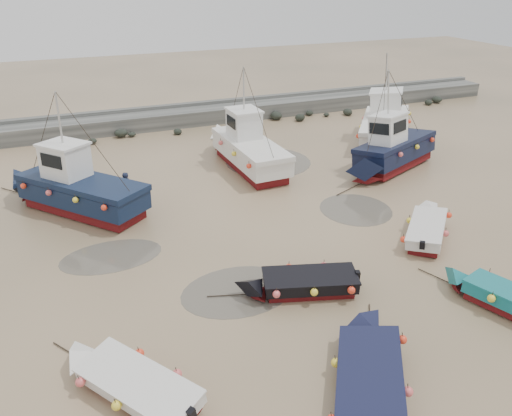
{
  "coord_description": "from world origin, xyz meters",
  "views": [
    {
      "loc": [
        -9.09,
        -17.09,
        11.71
      ],
      "look_at": [
        -1.22,
        2.6,
        1.4
      ],
      "focal_mm": 35.0,
      "sensor_mm": 36.0,
      "label": 1
    }
  ],
  "objects_px": {
    "cabin_boat_0": "(73,187)",
    "cabin_boat_1": "(246,146)",
    "dinghy_1": "(373,371)",
    "cabin_boat_2": "(392,150)",
    "dinghy_4": "(301,281)",
    "dinghy_3": "(429,226)",
    "dinghy_0": "(132,379)",
    "cabin_boat_3": "(387,123)",
    "person": "(128,205)",
    "dinghy_2": "(502,294)"
  },
  "relations": [
    {
      "from": "dinghy_0",
      "to": "cabin_boat_2",
      "type": "relative_size",
      "value": 0.62
    },
    {
      "from": "dinghy_3",
      "to": "cabin_boat_1",
      "type": "distance_m",
      "value": 12.92
    },
    {
      "from": "dinghy_1",
      "to": "dinghy_4",
      "type": "height_order",
      "value": "same"
    },
    {
      "from": "dinghy_2",
      "to": "cabin_boat_3",
      "type": "height_order",
      "value": "cabin_boat_3"
    },
    {
      "from": "dinghy_4",
      "to": "cabin_boat_1",
      "type": "relative_size",
      "value": 0.56
    },
    {
      "from": "dinghy_4",
      "to": "cabin_boat_1",
      "type": "distance_m",
      "value": 14.24
    },
    {
      "from": "cabin_boat_0",
      "to": "person",
      "type": "xyz_separation_m",
      "value": [
        2.63,
        -0.4,
        -1.34
      ]
    },
    {
      "from": "dinghy_2",
      "to": "cabin_boat_2",
      "type": "bearing_deg",
      "value": 50.44
    },
    {
      "from": "dinghy_0",
      "to": "dinghy_1",
      "type": "distance_m",
      "value": 7.32
    },
    {
      "from": "cabin_boat_2",
      "to": "person",
      "type": "bearing_deg",
      "value": 63.27
    },
    {
      "from": "cabin_boat_2",
      "to": "cabin_boat_3",
      "type": "distance_m",
      "value": 6.18
    },
    {
      "from": "dinghy_1",
      "to": "dinghy_0",
      "type": "bearing_deg",
      "value": -166.34
    },
    {
      "from": "cabin_boat_2",
      "to": "dinghy_3",
      "type": "bearing_deg",
      "value": 133.15
    },
    {
      "from": "cabin_boat_3",
      "to": "cabin_boat_0",
      "type": "bearing_deg",
      "value": -132.3
    },
    {
      "from": "dinghy_1",
      "to": "cabin_boat_3",
      "type": "height_order",
      "value": "cabin_boat_3"
    },
    {
      "from": "dinghy_1",
      "to": "dinghy_3",
      "type": "bearing_deg",
      "value": 74.61
    },
    {
      "from": "person",
      "to": "cabin_boat_1",
      "type": "bearing_deg",
      "value": 162.72
    },
    {
      "from": "cabin_boat_2",
      "to": "person",
      "type": "height_order",
      "value": "cabin_boat_2"
    },
    {
      "from": "cabin_boat_0",
      "to": "dinghy_4",
      "type": "bearing_deg",
      "value": -95.76
    },
    {
      "from": "person",
      "to": "dinghy_1",
      "type": "bearing_deg",
      "value": 68.98
    },
    {
      "from": "cabin_boat_0",
      "to": "cabin_boat_1",
      "type": "bearing_deg",
      "value": -26.11
    },
    {
      "from": "cabin_boat_2",
      "to": "cabin_boat_3",
      "type": "xyz_separation_m",
      "value": [
        3.31,
        5.22,
        -0.04
      ]
    },
    {
      "from": "dinghy_4",
      "to": "cabin_boat_3",
      "type": "xyz_separation_m",
      "value": [
        14.51,
        14.99,
        0.78
      ]
    },
    {
      "from": "cabin_boat_1",
      "to": "dinghy_1",
      "type": "bearing_deg",
      "value": -101.71
    },
    {
      "from": "dinghy_3",
      "to": "cabin_boat_3",
      "type": "xyz_separation_m",
      "value": [
        6.74,
        13.07,
        0.78
      ]
    },
    {
      "from": "cabin_boat_0",
      "to": "cabin_boat_3",
      "type": "distance_m",
      "value": 22.57
    },
    {
      "from": "dinghy_0",
      "to": "cabin_boat_1",
      "type": "bearing_deg",
      "value": 24.74
    },
    {
      "from": "dinghy_2",
      "to": "dinghy_1",
      "type": "bearing_deg",
      "value": 172.05
    },
    {
      "from": "cabin_boat_0",
      "to": "cabin_boat_1",
      "type": "height_order",
      "value": "same"
    },
    {
      "from": "dinghy_3",
      "to": "cabin_boat_2",
      "type": "height_order",
      "value": "cabin_boat_2"
    },
    {
      "from": "dinghy_2",
      "to": "dinghy_3",
      "type": "height_order",
      "value": "same"
    },
    {
      "from": "dinghy_4",
      "to": "cabin_boat_0",
      "type": "height_order",
      "value": "cabin_boat_0"
    },
    {
      "from": "dinghy_1",
      "to": "dinghy_4",
      "type": "xyz_separation_m",
      "value": [
        0.09,
        5.15,
        0.01
      ]
    },
    {
      "from": "dinghy_1",
      "to": "cabin_boat_0",
      "type": "xyz_separation_m",
      "value": [
        -7.63,
        16.3,
        0.8
      ]
    },
    {
      "from": "dinghy_1",
      "to": "dinghy_4",
      "type": "distance_m",
      "value": 5.15
    },
    {
      "from": "cabin_boat_2",
      "to": "cabin_boat_3",
      "type": "height_order",
      "value": "same"
    },
    {
      "from": "dinghy_2",
      "to": "dinghy_4",
      "type": "relative_size",
      "value": 0.91
    },
    {
      "from": "dinghy_3",
      "to": "cabin_boat_1",
      "type": "height_order",
      "value": "cabin_boat_1"
    },
    {
      "from": "dinghy_0",
      "to": "dinghy_4",
      "type": "distance_m",
      "value": 7.54
    },
    {
      "from": "dinghy_2",
      "to": "cabin_boat_3",
      "type": "xyz_separation_m",
      "value": [
        7.86,
        18.6,
        0.77
      ]
    },
    {
      "from": "dinghy_1",
      "to": "cabin_boat_2",
      "type": "relative_size",
      "value": 0.67
    },
    {
      "from": "dinghy_0",
      "to": "cabin_boat_2",
      "type": "xyz_separation_m",
      "value": [
        18.22,
        12.53,
        0.82
      ]
    },
    {
      "from": "dinghy_1",
      "to": "cabin_boat_1",
      "type": "relative_size",
      "value": 0.58
    },
    {
      "from": "dinghy_1",
      "to": "cabin_boat_2",
      "type": "xyz_separation_m",
      "value": [
        11.3,
        14.91,
        0.83
      ]
    },
    {
      "from": "dinghy_4",
      "to": "dinghy_0",
      "type": "bearing_deg",
      "value": 128.13
    },
    {
      "from": "dinghy_1",
      "to": "dinghy_2",
      "type": "xyz_separation_m",
      "value": [
        6.75,
        1.54,
        0.02
      ]
    },
    {
      "from": "cabin_boat_0",
      "to": "cabin_boat_3",
      "type": "relative_size",
      "value": 0.92
    },
    {
      "from": "cabin_boat_3",
      "to": "person",
      "type": "distance_m",
      "value": 20.11
    },
    {
      "from": "dinghy_2",
      "to": "cabin_boat_3",
      "type": "distance_m",
      "value": 20.21
    },
    {
      "from": "dinghy_2",
      "to": "dinghy_4",
      "type": "xyz_separation_m",
      "value": [
        -6.65,
        3.61,
        -0.01
      ]
    }
  ]
}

